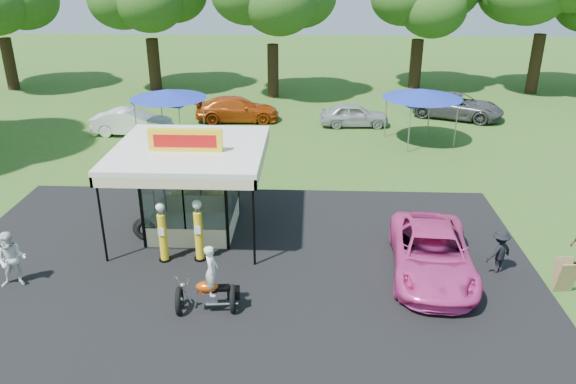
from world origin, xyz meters
name	(u,v)px	position (x,y,z in m)	size (l,w,h in m)	color
ground	(229,307)	(0.00, 0.00, 0.00)	(120.00, 120.00, 0.00)	#2F581B
asphalt_apron	(237,271)	(0.00, 2.00, 0.02)	(20.00, 14.00, 0.04)	black
gas_station_kiosk	(192,187)	(-2.00, 4.99, 1.78)	(5.40, 5.40, 4.18)	white
gas_pump_left	(163,234)	(-2.58, 2.60, 1.06)	(0.41, 0.41, 2.20)	black
gas_pump_right	(199,232)	(-1.37, 2.71, 1.09)	(0.42, 0.42, 2.28)	black
motorcycle	(210,285)	(-0.49, -0.20, 0.87)	(1.93, 1.07, 2.24)	black
spare_tires	(144,229)	(-3.73, 4.22, 0.39)	(0.96, 0.62, 0.81)	black
a_frame_sign	(565,276)	(10.38, 1.31, 0.55)	(0.63, 0.60, 1.09)	#593819
kiosk_car	(205,196)	(-2.00, 7.20, 0.48)	(1.13, 2.82, 0.96)	yellow
pink_sedan	(432,253)	(6.41, 2.17, 0.76)	(2.52, 5.47, 1.52)	#E53E9B
spectator_west	(11,260)	(-6.95, 0.87, 0.94)	(0.92, 0.71, 1.89)	white
spectator_east_a	(499,252)	(8.65, 2.37, 0.77)	(0.99, 0.57, 1.54)	black
bg_car_a	(132,122)	(-7.99, 16.98, 0.75)	(1.58, 4.54, 1.50)	white
bg_car_b	(237,109)	(-2.27, 20.13, 0.76)	(2.12, 5.22, 1.51)	#B1410D
bg_car_c	(354,115)	(5.00, 19.31, 0.70)	(1.67, 4.14, 1.41)	#A7A6AB
bg_car_d	(458,106)	(11.74, 21.41, 0.78)	(2.58, 5.60, 1.56)	#4D4D4F
tent_west	(168,94)	(-5.47, 15.98, 2.65)	(4.19, 4.19, 2.93)	gray
tent_east	(422,94)	(8.40, 16.30, 2.73)	(4.32, 4.32, 3.02)	gray
oak_far_c	(272,0)	(-0.45, 26.73, 6.79)	(9.08, 9.08, 10.70)	black
oak_far_d	(421,0)	(10.41, 30.12, 6.55)	(8.63, 8.63, 10.28)	black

